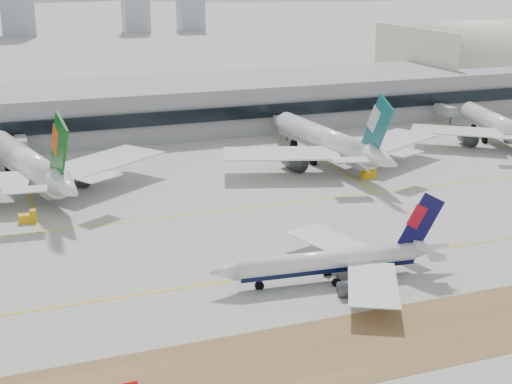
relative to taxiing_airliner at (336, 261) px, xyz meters
name	(u,v)px	position (x,y,z in m)	size (l,w,h in m)	color
ground	(285,260)	(-4.79, 10.91, -3.49)	(3000.00, 3000.00, 0.00)	#AAA79F
taxiing_airliner	(336,261)	(0.00, 0.00, 0.00)	(43.16, 37.37, 14.49)	white
widebody_eva	(29,166)	(-45.39, 70.16, 2.73)	(63.87, 63.64, 23.41)	white
widebody_cathay	(328,142)	(31.02, 67.66, 2.62)	(64.35, 63.12, 23.00)	white
widebody_china_air	(499,126)	(88.92, 71.27, 1.94)	(55.67, 55.49, 20.43)	white
terminal	(150,107)	(-4.79, 125.74, 4.01)	(280.00, 43.10, 15.00)	gray
hangar	(502,92)	(149.77, 145.91, -3.36)	(91.00, 60.00, 60.00)	beige
gse_c	(369,174)	(34.86, 52.04, -2.45)	(3.55, 2.00, 2.60)	#E3AB0B
gse_b	(28,218)	(-47.36, 47.83, -2.45)	(3.55, 2.00, 2.60)	#E3AB0B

